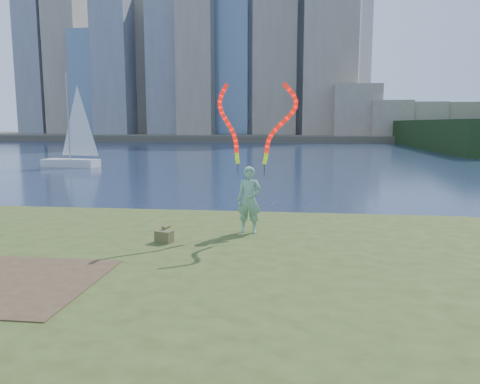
# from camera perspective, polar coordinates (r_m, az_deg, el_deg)

# --- Properties ---
(ground) EXTENTS (320.00, 320.00, 0.00)m
(ground) POSITION_cam_1_polar(r_m,az_deg,el_deg) (11.49, -8.03, -9.83)
(ground) COLOR #1A2741
(ground) RESTS_ON ground
(grassy_knoll) EXTENTS (20.00, 18.00, 0.80)m
(grassy_knoll) POSITION_cam_1_polar(r_m,az_deg,el_deg) (9.31, -11.79, -12.16)
(grassy_knoll) COLOR #384719
(grassy_knoll) RESTS_ON ground
(dirt_patch) EXTENTS (3.20, 3.00, 0.02)m
(dirt_patch) POSITION_cam_1_polar(r_m,az_deg,el_deg) (9.34, -26.83, -9.78)
(dirt_patch) COLOR #47331E
(dirt_patch) RESTS_ON grassy_knoll
(far_shore) EXTENTS (320.00, 40.00, 1.20)m
(far_shore) POSITION_cam_1_polar(r_m,az_deg,el_deg) (105.61, 5.45, 6.76)
(far_shore) COLOR #484335
(far_shore) RESTS_ON ground
(woman_with_ribbons) EXTENTS (2.07, 0.46, 4.08)m
(woman_with_ribbons) POSITION_cam_1_polar(r_m,az_deg,el_deg) (11.81, 1.19, 1.70)
(woman_with_ribbons) COLOR #176D3B
(woman_with_ribbons) RESTS_ON grassy_knoll
(canvas_bag) EXTENTS (0.44, 0.50, 0.37)m
(canvas_bag) POSITION_cam_1_polar(r_m,az_deg,el_deg) (11.18, -9.21, -5.29)
(canvas_bag) COLOR brown
(canvas_bag) RESTS_ON grassy_knoll
(sailboat) EXTENTS (5.07, 2.15, 7.61)m
(sailboat) POSITION_cam_1_polar(r_m,az_deg,el_deg) (40.94, -19.72, 4.74)
(sailboat) COLOR silver
(sailboat) RESTS_ON ground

